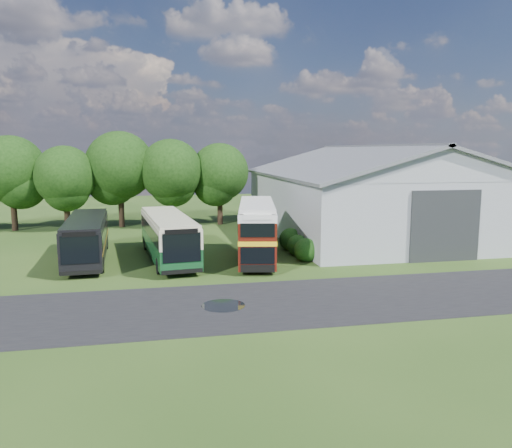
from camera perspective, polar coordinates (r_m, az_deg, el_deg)
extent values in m
plane|color=#213912|center=(28.37, -1.58, -7.34)|extent=(120.00, 120.00, 0.00)
cube|color=black|center=(26.26, 6.11, -8.69)|extent=(60.00, 8.00, 0.02)
cylinder|color=black|center=(25.31, -3.77, -9.33)|extent=(2.20, 2.20, 0.01)
cube|color=gray|center=(47.47, 13.04, 2.23)|extent=(18.00, 24.00, 5.50)
cube|color=#2D3033|center=(36.95, 20.81, -0.22)|extent=(5.20, 0.18, 5.00)
cylinder|color=black|center=(53.41, -25.91, 1.14)|extent=(0.56, 0.56, 3.42)
sphere|color=black|center=(53.10, -26.21, 5.62)|extent=(6.46, 6.46, 6.46)
cylinder|color=black|center=(51.43, -20.77, 0.99)|extent=(0.56, 0.56, 3.06)
sphere|color=black|center=(51.12, -20.99, 5.15)|extent=(5.78, 5.78, 5.78)
cylinder|color=black|center=(52.13, -15.13, 1.64)|extent=(0.56, 0.56, 3.60)
sphere|color=black|center=(51.81, -15.32, 6.48)|extent=(6.80, 6.80, 6.80)
cylinder|color=black|center=(51.08, -9.59, 1.52)|extent=(0.56, 0.56, 3.31)
sphere|color=black|center=(50.75, -9.70, 6.06)|extent=(6.26, 6.26, 6.26)
cylinder|color=black|center=(52.28, -4.13, 1.69)|extent=(0.56, 0.56, 3.17)
sphere|color=black|center=(51.97, -4.18, 5.94)|extent=(5.98, 5.98, 5.98)
sphere|color=#194714|center=(35.32, 5.70, -4.21)|extent=(1.70, 1.70, 1.70)
sphere|color=#194714|center=(37.19, 4.79, -3.56)|extent=(1.60, 1.60, 1.60)
sphere|color=#194714|center=(39.07, 3.96, -2.96)|extent=(1.80, 1.80, 1.80)
cube|color=#103D1D|center=(35.81, -10.02, -1.27)|extent=(3.95, 11.79, 2.88)
cube|color=#4E130B|center=(35.04, 0.09, -0.61)|extent=(4.24, 9.86, 3.83)
cube|color=black|center=(36.88, -18.79, -1.43)|extent=(3.15, 11.19, 2.75)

